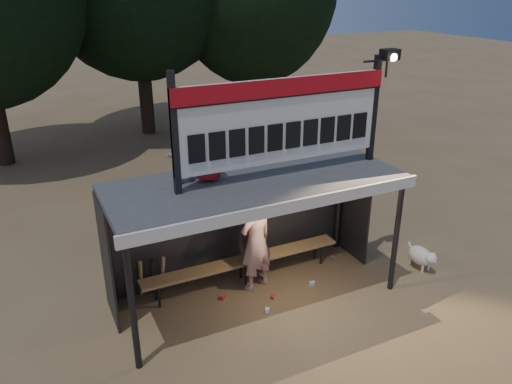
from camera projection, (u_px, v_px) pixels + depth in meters
ground at (256, 295)px, 9.27m from camera, size 80.00×80.00×0.00m
player at (256, 241)px, 9.15m from camera, size 0.82×0.66×1.96m
child_a at (179, 155)px, 8.07m from camera, size 0.51×0.43×0.93m
child_b at (207, 150)px, 8.12m from camera, size 0.56×0.41×1.06m
dugout_shelter at (250, 200)px, 8.74m from camera, size 5.10×2.08×2.32m
scoreboard_assembly at (286, 117)px, 8.18m from camera, size 4.10×0.27×1.99m
bench at (243, 261)px, 9.55m from camera, size 4.00×0.35×0.48m
dog at (422, 256)px, 10.04m from camera, size 0.36×0.81×0.49m
bats at (146, 277)px, 9.05m from camera, size 0.68×0.35×0.84m
litter at (283, 288)px, 9.41m from camera, size 2.74×1.14×0.08m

